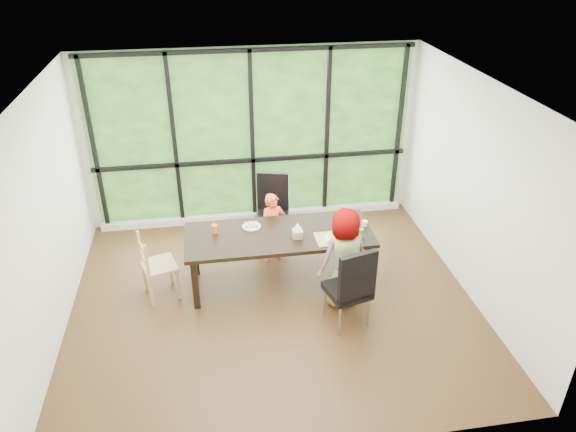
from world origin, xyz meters
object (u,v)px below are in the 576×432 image
object	(u,v)px
dining_table	(279,258)
chair_interior_leather	(348,285)
child_older	(342,258)
plate_near	(332,238)
chair_end_beech	(159,265)
orange_cup	(215,229)
green_cup	(361,233)
chair_window_leather	(272,213)
child_toddler	(273,228)
white_mug	(365,223)
plate_far	(251,226)
tissue_box	(298,234)

from	to	relation	value
dining_table	chair_interior_leather	world-z (taller)	chair_interior_leather
child_older	plate_near	bearing A→B (deg)	-93.47
chair_end_beech	orange_cup	bearing A→B (deg)	-93.35
chair_interior_leather	green_cup	distance (m)	0.80
chair_window_leather	chair_interior_leather	bearing A→B (deg)	-56.07
child_toddler	white_mug	distance (m)	1.28
child_toddler	plate_near	world-z (taller)	child_toddler
chair_end_beech	plate_near	world-z (taller)	chair_end_beech
dining_table	green_cup	xyz separation A→B (m)	(1.00, -0.25, 0.43)
child_older	plate_far	distance (m)	1.27
chair_end_beech	tissue_box	size ratio (longest dim) A/B	7.39
child_toddler	orange_cup	world-z (taller)	child_toddler
chair_interior_leather	child_toddler	xyz separation A→B (m)	(-0.67, 1.48, -0.03)
plate_far	green_cup	size ratio (longest dim) A/B	2.05
green_cup	white_mug	bearing A→B (deg)	64.29
dining_table	white_mug	xyz separation A→B (m)	(1.13, 0.02, 0.41)
orange_cup	dining_table	bearing A→B (deg)	-10.34
orange_cup	green_cup	world-z (taller)	green_cup
plate_far	child_older	bearing A→B (deg)	-35.78
chair_interior_leather	plate_near	bearing A→B (deg)	-102.32
orange_cup	white_mug	distance (m)	1.93
chair_end_beech	chair_window_leather	bearing A→B (deg)	-75.29
child_toddler	plate_near	xyz separation A→B (m)	(0.64, -0.79, 0.25)
chair_interior_leather	dining_table	bearing A→B (deg)	-68.61
dining_table	child_older	size ratio (longest dim) A/B	1.83
plate_far	green_cup	distance (m)	1.41
green_cup	tissue_box	xyz separation A→B (m)	(-0.78, 0.11, -0.01)
chair_window_leather	green_cup	distance (m)	1.56
plate_far	tissue_box	bearing A→B (deg)	-32.93
child_older	white_mug	size ratio (longest dim) A/B	17.95
tissue_box	green_cup	bearing A→B (deg)	-8.25
orange_cup	green_cup	distance (m)	1.84
dining_table	plate_far	size ratio (longest dim) A/B	9.89
chair_interior_leather	child_older	world-z (taller)	child_older
chair_end_beech	white_mug	xyz separation A→B (m)	(2.65, 0.05, 0.34)
dining_table	child_older	world-z (taller)	child_older
dining_table	chair_window_leather	world-z (taller)	chair_window_leather
child_older	plate_far	bearing A→B (deg)	-50.96
child_older	orange_cup	distance (m)	1.65
plate_far	tissue_box	size ratio (longest dim) A/B	1.97
plate_far	orange_cup	world-z (taller)	orange_cup
child_older	white_mug	xyz separation A→B (m)	(0.43, 0.54, 0.14)
plate_far	orange_cup	xyz separation A→B (m)	(-0.47, -0.07, 0.05)
child_older	dining_table	bearing A→B (deg)	-51.88
chair_interior_leather	child_toddler	distance (m)	1.62
chair_window_leather	child_toddler	world-z (taller)	chair_window_leather
chair_window_leather	tissue_box	xyz separation A→B (m)	(0.19, -1.08, 0.26)
child_toddler	child_older	xyz separation A→B (m)	(0.70, -1.08, 0.14)
dining_table	child_toddler	xyz separation A→B (m)	(-0.00, 0.56, 0.13)
child_toddler	tissue_box	bearing A→B (deg)	-91.66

